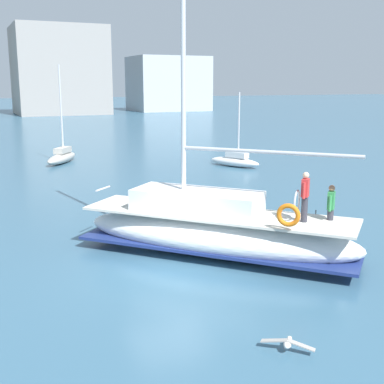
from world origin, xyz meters
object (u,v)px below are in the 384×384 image
object	(u,v)px
main_sailboat	(215,229)
mooring_buoy	(315,225)
seagull	(288,343)
moored_catamaran	(235,160)

from	to	relation	value
main_sailboat	mooring_buoy	world-z (taller)	main_sailboat
seagull	main_sailboat	bearing A→B (deg)	77.30
moored_catamaran	mooring_buoy	bearing A→B (deg)	-107.40
moored_catamaran	mooring_buoy	xyz separation A→B (m)	(-4.72, -15.05, -0.26)
main_sailboat	mooring_buoy	bearing A→B (deg)	12.75
main_sailboat	seagull	size ratio (longest dim) A/B	14.74
main_sailboat	seagull	bearing A→B (deg)	-102.70
main_sailboat	seagull	distance (m)	6.56
main_sailboat	mooring_buoy	size ratio (longest dim) A/B	15.31
moored_catamaran	seagull	bearing A→B (deg)	-116.48
main_sailboat	moored_catamaran	size ratio (longest dim) A/B	2.70
moored_catamaran	mooring_buoy	size ratio (longest dim) A/B	5.67
seagull	mooring_buoy	bearing A→B (deg)	49.03
mooring_buoy	seagull	bearing A→B (deg)	-130.97
seagull	mooring_buoy	xyz separation A→B (m)	(6.52, 7.51, -0.02)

